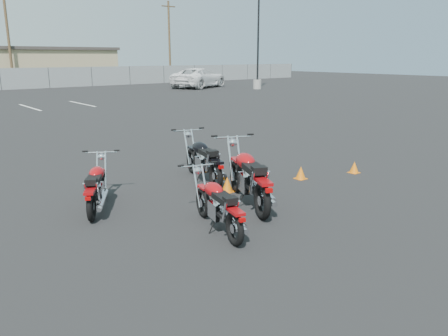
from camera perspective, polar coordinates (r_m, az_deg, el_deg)
ground at (r=8.18m, az=1.58°, el=-5.45°), size 120.00×120.00×0.00m
motorcycle_front_red at (r=8.43m, az=-16.30°, el=-2.40°), size 1.32×1.79×0.93m
motorcycle_second_black at (r=9.91m, az=-2.68°, el=1.02°), size 1.05×2.17×1.07m
motorcycle_third_red at (r=7.10m, az=-0.76°, el=-4.93°), size 0.91×1.90×0.93m
motorcycle_rear_red at (r=8.31m, az=3.28°, el=-1.27°), size 1.46×2.34×1.18m
training_cone_near at (r=10.31m, az=9.99°, el=-0.59°), size 0.25×0.25×0.30m
training_cone_far at (r=11.15m, az=16.65°, el=0.11°), size 0.24×0.24×0.28m
training_cone_extra at (r=9.18m, az=0.42°, el=-2.16°), size 0.27×0.27×0.32m
light_pole_east at (r=38.68m, az=4.44°, el=14.47°), size 0.80×0.70×10.79m
tan_building_east at (r=52.05m, az=-22.98°, el=12.29°), size 14.40×9.40×3.70m
utility_pole_c at (r=46.20m, az=-26.38°, el=15.34°), size 1.80×0.24×9.00m
utility_pole_d at (r=54.28m, az=-7.15°, el=16.31°), size 1.80×0.24×9.00m
white_van at (r=40.43m, az=-3.29°, el=12.39°), size 5.69×7.78×2.75m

